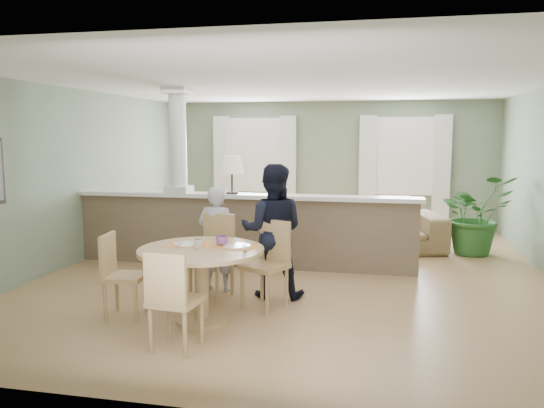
% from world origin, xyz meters
% --- Properties ---
extents(ground, '(8.00, 8.00, 0.00)m').
position_xyz_m(ground, '(0.00, 0.00, 0.00)').
color(ground, tan).
rests_on(ground, ground).
extents(room_shell, '(7.02, 8.02, 2.71)m').
position_xyz_m(room_shell, '(-0.03, 0.63, 1.81)').
color(room_shell, gray).
rests_on(room_shell, ground).
extents(pony_wall, '(5.32, 0.38, 2.70)m').
position_xyz_m(pony_wall, '(-0.99, 0.20, 0.71)').
color(pony_wall, brown).
rests_on(pony_wall, ground).
extents(sofa, '(3.31, 1.96, 0.91)m').
position_xyz_m(sofa, '(0.64, 1.63, 0.45)').
color(sofa, olive).
rests_on(sofa, ground).
extents(houseplant, '(1.55, 1.48, 1.34)m').
position_xyz_m(houseplant, '(2.70, 1.81, 0.67)').
color(houseplant, '#285D25').
rests_on(houseplant, ground).
extents(dining_table, '(1.33, 1.33, 0.91)m').
position_xyz_m(dining_table, '(-0.68, -2.24, 0.64)').
color(dining_table, tan).
rests_on(dining_table, ground).
extents(chair_far_boy, '(0.55, 0.55, 1.02)m').
position_xyz_m(chair_far_boy, '(-0.85, -1.31, 0.56)').
color(chair_far_boy, tan).
rests_on(chair_far_boy, ground).
extents(chair_far_man, '(0.60, 0.60, 1.00)m').
position_xyz_m(chair_far_man, '(-0.10, -1.56, 0.55)').
color(chair_far_man, tan).
rests_on(chair_far_man, ground).
extents(chair_near, '(0.47, 0.47, 0.95)m').
position_xyz_m(chair_near, '(-0.69, -3.05, 0.53)').
color(chair_near, tan).
rests_on(chair_near, ground).
extents(chair_side, '(0.46, 0.46, 0.92)m').
position_xyz_m(chair_side, '(-1.64, -2.27, 0.51)').
color(chair_side, tan).
rests_on(chair_side, ground).
extents(child_person, '(0.50, 0.33, 1.36)m').
position_xyz_m(child_person, '(-0.88, -1.10, 0.68)').
color(child_person, '#A6A6AB').
rests_on(child_person, ground).
extents(man_person, '(0.84, 0.68, 1.65)m').
position_xyz_m(man_person, '(-0.14, -1.20, 0.82)').
color(man_person, black).
rests_on(man_person, ground).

